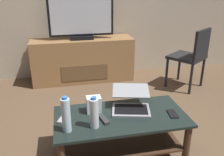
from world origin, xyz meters
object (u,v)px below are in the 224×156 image
coffee_table (121,128)px  media_cabinet (83,60)px  water_bottle_near (94,113)px  cell_phone (173,114)px  router_box (94,104)px  tv_remote (63,118)px  laptop (131,102)px  soundbar_remote (104,119)px  dining_chair (192,55)px  water_bottle_far (66,115)px  television (81,17)px

coffee_table → media_cabinet: size_ratio=0.74×
water_bottle_near → cell_phone: water_bottle_near is taller
router_box → tv_remote: router_box is taller
laptop → soundbar_remote: bearing=-151.4°
dining_chair → laptop: bearing=-137.7°
router_box → water_bottle_near: bearing=-96.8°
dining_chair → water_bottle_far: size_ratio=2.99×
dining_chair → water_bottle_far: (-1.80, -1.36, 0.03)m
media_cabinet → tv_remote: 1.85m
coffee_table → television: (-0.14, 1.84, 0.71)m
media_cabinet → water_bottle_far: (-0.32, -2.00, 0.20)m
router_box → water_bottle_far: bearing=-134.0°
water_bottle_far → tv_remote: (-0.03, 0.18, -0.13)m
soundbar_remote → television: bearing=77.0°
media_cabinet → water_bottle_far: water_bottle_far is taller
water_bottle_far → cell_phone: (0.91, 0.06, -0.14)m
dining_chair → router_box: dining_chair is taller
router_box → cell_phone: bearing=-16.1°
water_bottle_near → soundbar_remote: bearing=43.8°
water_bottle_far → tv_remote: size_ratio=1.84×
laptop → soundbar_remote: 0.32m
router_box → water_bottle_near: (-0.03, -0.24, 0.05)m
coffee_table → tv_remote: bearing=175.1°
laptop → soundbar_remote: (-0.28, -0.15, -0.05)m
laptop → soundbar_remote: laptop is taller
cell_phone → soundbar_remote: 0.61m
laptop → dining_chair: bearing=42.3°
coffee_table → router_box: (-0.22, 0.11, 0.20)m
water_bottle_near → tv_remote: (-0.24, 0.17, -0.12)m
laptop → cell_phone: size_ratio=3.21×
television → water_bottle_near: (-0.10, -1.97, -0.46)m
water_bottle_far → soundbar_remote: 0.34m
coffee_table → router_box: size_ratio=7.93×
laptop → tv_remote: laptop is taller
router_box → tv_remote: 0.29m
laptop → tv_remote: 0.62m
media_cabinet → soundbar_remote: (-0.02, -1.90, 0.07)m
soundbar_remote → water_bottle_near: bearing=-148.8°
television → dining_chair: (1.48, -0.62, -0.48)m
water_bottle_far → tv_remote: bearing=99.2°
tv_remote → water_bottle_far: bearing=-58.4°
television → soundbar_remote: bearing=-90.5°
media_cabinet → router_box: 1.75m
media_cabinet → router_box: bearing=-92.4°
water_bottle_near → water_bottle_far: bearing=-177.4°
dining_chair → router_box: 1.91m
laptop → router_box: bearing=179.1°
router_box → water_bottle_far: water_bottle_far is taller
water_bottle_near → dining_chair: bearing=40.3°
laptop → soundbar_remote: size_ratio=2.81×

